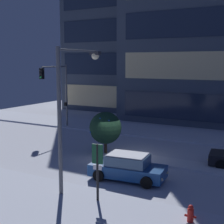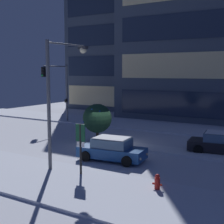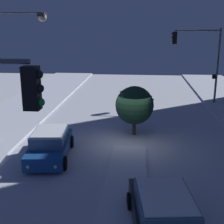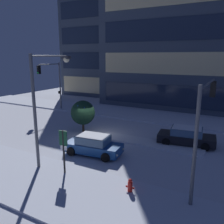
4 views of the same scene
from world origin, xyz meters
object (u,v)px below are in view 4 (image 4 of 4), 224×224
(fire_hydrant, at_px, (130,187))
(decorated_tree_median, at_px, (83,113))
(traffic_light_corner_near_right, at_px, (205,113))
(street_lamp_arched, at_px, (45,93))
(car_near, at_px, (93,145))
(traffic_light_corner_far_left, at_px, (52,79))
(car_far, at_px, (186,136))
(parking_info_sign, at_px, (64,147))

(fire_hydrant, xyz_separation_m, decorated_tree_median, (-8.54, 7.71, 1.47))
(traffic_light_corner_near_right, relative_size, street_lamp_arched, 0.81)
(traffic_light_corner_near_right, distance_m, fire_hydrant, 5.59)
(car_near, relative_size, traffic_light_corner_far_left, 0.70)
(car_far, relative_size, decorated_tree_median, 1.57)
(parking_info_sign, bearing_deg, car_near, -3.04)
(traffic_light_corner_near_right, relative_size, parking_info_sign, 2.09)
(car_near, height_order, street_lamp_arched, street_lamp_arched)
(traffic_light_corner_far_left, distance_m, street_lamp_arched, 16.18)
(car_near, relative_size, decorated_tree_median, 1.46)
(traffic_light_corner_near_right, bearing_deg, parking_info_sign, 109.69)
(street_lamp_arched, relative_size, fire_hydrant, 8.44)
(street_lamp_arched, distance_m, fire_hydrant, 7.86)
(decorated_tree_median, bearing_deg, traffic_light_corner_far_left, 148.49)
(traffic_light_corner_near_right, xyz_separation_m, fire_hydrant, (-3.07, -2.66, -3.84))
(car_far, distance_m, fire_hydrant, 8.99)
(street_lamp_arched, bearing_deg, decorated_tree_median, 18.49)
(traffic_light_corner_far_left, distance_m, decorated_tree_median, 10.33)
(car_near, relative_size, street_lamp_arched, 0.61)
(car_far, xyz_separation_m, decorated_tree_median, (-9.59, -1.21, 1.18))
(street_lamp_arched, distance_m, parking_info_sign, 3.71)
(car_near, bearing_deg, street_lamp_arched, -129.72)
(street_lamp_arched, height_order, decorated_tree_median, street_lamp_arched)
(car_far, distance_m, traffic_light_corner_near_right, 7.47)
(traffic_light_corner_far_left, relative_size, traffic_light_corner_near_right, 1.07)
(parking_info_sign, bearing_deg, street_lamp_arched, 61.74)
(traffic_light_corner_far_left, height_order, decorated_tree_median, traffic_light_corner_far_left)
(traffic_light_corner_far_left, relative_size, parking_info_sign, 2.23)
(decorated_tree_median, bearing_deg, traffic_light_corner_near_right, -23.51)
(traffic_light_corner_far_left, bearing_deg, fire_hydrant, 52.85)
(street_lamp_arched, height_order, fire_hydrant, street_lamp_arched)
(traffic_light_corner_far_left, height_order, parking_info_sign, traffic_light_corner_far_left)
(traffic_light_corner_far_left, relative_size, decorated_tree_median, 2.09)
(car_far, height_order, decorated_tree_median, decorated_tree_median)
(fire_hydrant, bearing_deg, street_lamp_arched, 173.01)
(traffic_light_corner_near_right, height_order, parking_info_sign, traffic_light_corner_near_right)
(street_lamp_arched, xyz_separation_m, parking_info_sign, (2.01, -0.82, -3.01))
(traffic_light_corner_near_right, bearing_deg, decorated_tree_median, 66.49)
(traffic_light_corner_far_left, bearing_deg, decorated_tree_median, 58.49)
(traffic_light_corner_near_right, bearing_deg, car_near, 83.54)
(street_lamp_arched, relative_size, parking_info_sign, 2.57)
(traffic_light_corner_far_left, relative_size, fire_hydrant, 7.34)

